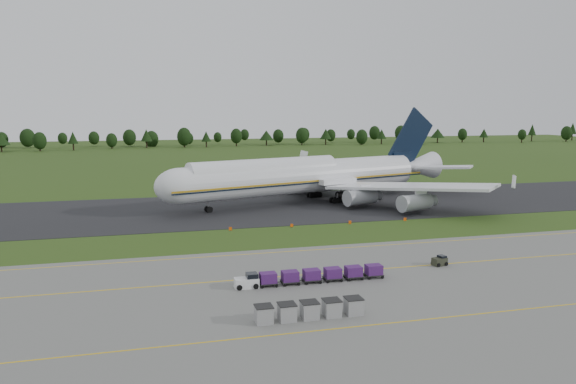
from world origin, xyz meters
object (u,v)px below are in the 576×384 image
object	(u,v)px
utility_cart	(440,262)
edge_markers	(321,224)
uld_row	(310,310)
aircraft	(309,175)
baggage_train	(309,276)

from	to	relation	value
utility_cart	edge_markers	distance (m)	30.42
edge_markers	uld_row	bearing A→B (deg)	-109.43
utility_cart	aircraft	bearing A→B (deg)	92.29
baggage_train	utility_cart	bearing A→B (deg)	8.35
utility_cart	uld_row	bearing A→B (deg)	-148.13
baggage_train	utility_cart	xyz separation A→B (m)	(19.55, 2.87, -0.37)
aircraft	uld_row	bearing A→B (deg)	-106.61
utility_cart	uld_row	distance (m)	26.94
aircraft	uld_row	world-z (taller)	aircraft
uld_row	edge_markers	size ratio (longest dim) A/B	0.33
edge_markers	baggage_train	bearing A→B (deg)	-110.49
aircraft	utility_cart	world-z (taller)	aircraft
utility_cart	uld_row	size ratio (longest dim) A/B	0.19
baggage_train	edge_markers	size ratio (longest dim) A/B	0.55
aircraft	utility_cart	bearing A→B (deg)	-87.71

